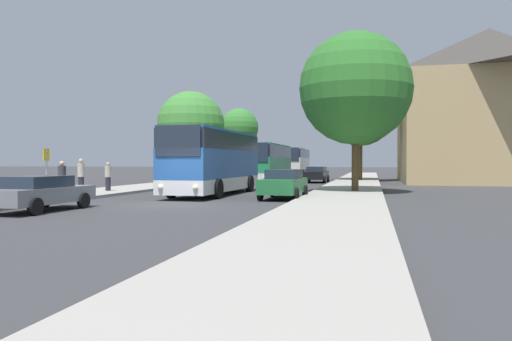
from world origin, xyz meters
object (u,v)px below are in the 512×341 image
object	(u,v)px
parked_car_left_curb	(40,192)
pedestrian_waiting_near	(62,179)
pedestrian_waiting_far	(81,176)
tree_right_mid	(360,112)
bus_front	(214,161)
bus_rear	(295,162)
tree_left_near	(191,125)
tree_right_near	(355,89)
parked_car_right_far	(317,174)
tree_left_far	(239,128)
parked_car_right_near	(284,183)
bus_middle	(267,163)
bus_stop_sign	(46,166)
pedestrian_walking_back	(108,176)

from	to	relation	value
parked_car_left_curb	pedestrian_waiting_near	bearing A→B (deg)	117.10
pedestrian_waiting_far	tree_right_mid	world-z (taller)	tree_right_mid
bus_front	bus_rear	world-z (taller)	bus_front
pedestrian_waiting_near	tree_left_near	distance (m)	21.96
pedestrian_waiting_far	tree_left_near	world-z (taller)	tree_left_near
pedestrian_waiting_far	tree_right_near	distance (m)	16.14
parked_car_right_far	tree_left_near	xyz separation A→B (m)	(-11.00, -2.12, 4.38)
parked_car_left_curb	tree_left_far	world-z (taller)	tree_left_far
tree_left_far	tree_right_near	distance (m)	26.77
tree_right_near	parked_car_right_far	bearing A→B (deg)	104.79
parked_car_right_near	pedestrian_waiting_near	xyz separation A→B (m)	(-9.82, -3.84, 0.25)
parked_car_right_near	tree_left_near	xyz separation A→B (m)	(-11.54, 17.66, 4.36)
bus_middle	tree_right_near	bearing A→B (deg)	-57.68
bus_front	bus_stop_sign	bearing A→B (deg)	-142.56
bus_middle	parked_car_right_far	size ratio (longest dim) A/B	2.39
tree_right_near	bus_front	bearing A→B (deg)	-158.94
bus_middle	parked_car_right_far	distance (m)	4.82
tree_right_near	parked_car_left_curb	bearing A→B (deg)	-129.61
parked_car_right_far	parked_car_left_curb	bearing A→B (deg)	77.01
bus_rear	tree_left_far	distance (m)	7.73
bus_front	parked_car_right_far	size ratio (longest dim) A/B	2.29
tree_right_mid	bus_front	bearing A→B (deg)	-109.55
tree_right_near	tree_right_mid	distance (m)	18.23
bus_front	pedestrian_waiting_near	xyz separation A→B (m)	(-5.46, -6.10, -0.87)
pedestrian_waiting_far	tree_right_mid	distance (m)	28.37
tree_left_near	tree_right_mid	distance (m)	15.85
bus_middle	pedestrian_walking_back	distance (m)	16.50
bus_front	tree_right_near	world-z (taller)	tree_right_near
bus_rear	pedestrian_walking_back	world-z (taller)	bus_rear
tree_left_far	parked_car_left_curb	bearing A→B (deg)	-86.57
pedestrian_waiting_near	tree_right_mid	size ratio (longest dim) A/B	0.18
tree_left_near	bus_rear	bearing A→B (deg)	64.05
parked_car_right_near	tree_right_near	distance (m)	8.16
parked_car_left_curb	tree_right_near	bearing A→B (deg)	52.38
pedestrian_waiting_near	pedestrian_walking_back	xyz separation A→B (m)	(-0.96, 5.84, -0.03)
bus_rear	pedestrian_waiting_near	world-z (taller)	bus_rear
bus_front	tree_left_far	size ratio (longest dim) A/B	1.37
pedestrian_waiting_near	tree_left_far	xyz separation A→B (m)	(-0.16, 32.29, 4.55)
bus_rear	bus_stop_sign	world-z (taller)	bus_rear
pedestrian_waiting_near	tree_left_near	size ratio (longest dim) A/B	0.22
pedestrian_waiting_near	tree_left_far	world-z (taller)	tree_left_far
bus_rear	tree_left_far	xyz separation A→B (m)	(-5.55, -3.83, 3.77)
bus_stop_sign	parked_car_right_far	bearing A→B (deg)	64.49
pedestrian_waiting_far	tree_right_mid	xyz separation A→B (m)	(14.05, 24.04, 5.42)
pedestrian_waiting_near	tree_left_far	size ratio (longest dim) A/B	0.23
parked_car_right_near	bus_front	bearing A→B (deg)	-26.03
bus_stop_sign	tree_left_near	size ratio (longest dim) A/B	0.30
pedestrian_waiting_far	tree_left_far	size ratio (longest dim) A/B	0.25
tree_left_near	parked_car_left_curb	bearing A→B (deg)	-81.73
bus_front	bus_middle	size ratio (longest dim) A/B	0.96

